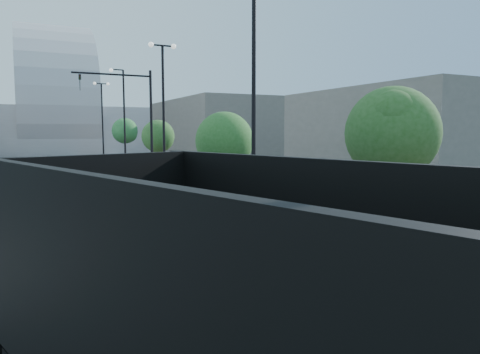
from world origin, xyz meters
name	(u,v)px	position (x,y,z in m)	size (l,w,h in m)	color
sidewalk	(143,169)	(3.50, 40.00, 0.06)	(7.00, 140.00, 0.12)	#4C2D23
concrete_strip	(168,168)	(6.20, 40.00, 0.07)	(2.40, 140.00, 0.13)	slate
curb	(107,171)	(0.00, 40.00, 0.07)	(0.30, 140.00, 0.14)	gray
dump_truck	(142,328)	(-5.96, 0.39, 1.53)	(6.63, 13.77, 3.63)	black
white_sedan	(100,182)	(-3.16, 23.24, 0.83)	(1.76, 5.04, 1.66)	white
dark_car_mid	(33,177)	(-6.76, 30.72, 0.62)	(2.05, 4.44, 1.23)	black
dark_car_far	(52,163)	(-4.78, 44.44, 0.68)	(1.90, 4.67, 1.35)	black
pedestrian	(305,194)	(5.24, 13.34, 0.81)	(0.59, 0.39, 1.62)	black
streetlight_1	(251,120)	(0.49, 10.00, 4.34)	(1.44, 0.56, 9.21)	black
streetlight_2	(164,117)	(0.60, 22.00, 4.82)	(1.72, 0.56, 9.28)	black
streetlight_3	(123,127)	(0.49, 34.00, 4.34)	(1.44, 0.56, 9.21)	black
streetlight_4	(103,123)	(0.60, 46.00, 4.82)	(1.72, 0.56, 9.28)	black
traffic_mast	(138,116)	(-0.30, 25.00, 4.98)	(5.09, 0.20, 8.00)	black
tree_0	(393,134)	(1.65, 4.02, 3.87)	(2.50, 2.47, 5.12)	#382619
tree_1	(225,141)	(1.65, 15.02, 3.46)	(2.84, 2.84, 4.89)	#382619
tree_2	(159,136)	(1.65, 27.02, 3.56)	(2.43, 2.39, 4.77)	#382619
tree_3	(125,131)	(1.65, 39.02, 3.97)	(2.51, 2.48, 5.22)	#382619
convention_center	(55,120)	(-2.00, 85.00, 6.00)	(50.00, 30.00, 50.00)	#A0A3AA
commercial_block_ne	(217,131)	(16.00, 50.00, 4.00)	(12.00, 22.00, 8.00)	#625F58
commercial_block_e	(397,137)	(18.00, 20.00, 3.50)	(10.00, 16.00, 7.00)	#65625B
utility_cover_1	(323,237)	(2.40, 8.00, 0.13)	(0.50, 0.50, 0.02)	black
utility_cover_2	(209,197)	(2.40, 19.00, 0.13)	(0.50, 0.50, 0.02)	black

